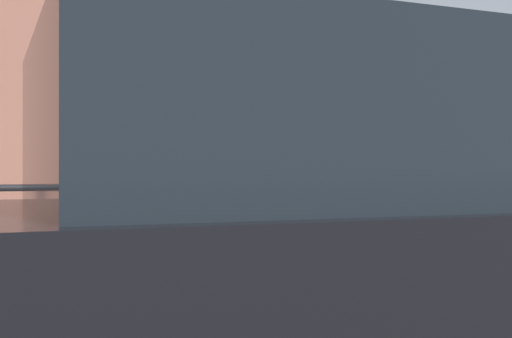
# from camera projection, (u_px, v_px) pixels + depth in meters

# --- Properties ---
(sidewalk_curb) EXTENTS (36.00, 2.75, 0.13)m
(sidewalk_curb) POSITION_uv_depth(u_px,v_px,m) (198.00, 322.00, 5.24)
(sidewalk_curb) COLOR #ADA8A0
(sidewalk_curb) RESTS_ON ground
(parking_meter) EXTENTS (0.15, 0.16, 1.56)m
(parking_meter) POSITION_uv_depth(u_px,v_px,m) (240.00, 177.00, 4.46)
(parking_meter) COLOR slate
(parking_meter) RESTS_ON sidewalk_curb
(pedestrian_at_meter) EXTENTS (0.60, 0.59, 1.65)m
(pedestrian_at_meter) POSITION_uv_depth(u_px,v_px,m) (295.00, 198.00, 4.75)
(pedestrian_at_meter) COLOR slate
(pedestrian_at_meter) RESTS_ON sidewalk_curb
(parked_sedan_black) EXTENTS (4.62, 1.85, 1.76)m
(parked_sedan_black) POSITION_uv_depth(u_px,v_px,m) (292.00, 264.00, 2.71)
(parked_sedan_black) COLOR black
(parked_sedan_black) RESTS_ON ground
(background_railing) EXTENTS (24.06, 0.06, 1.01)m
(background_railing) POSITION_uv_depth(u_px,v_px,m) (165.00, 215.00, 6.24)
(background_railing) COLOR black
(background_railing) RESTS_ON sidewalk_curb
(backdrop_wall) EXTENTS (32.00, 0.50, 3.51)m
(backdrop_wall) POSITION_uv_depth(u_px,v_px,m) (118.00, 132.00, 8.54)
(backdrop_wall) COLOR brown
(backdrop_wall) RESTS_ON ground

